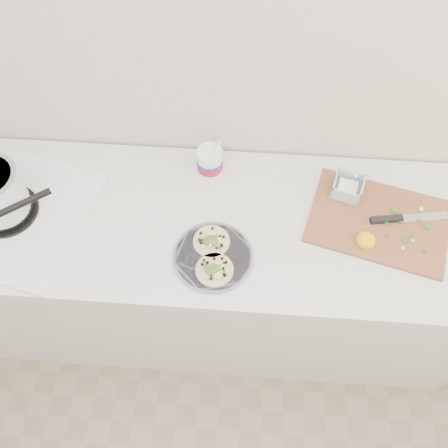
# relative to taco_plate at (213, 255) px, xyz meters

# --- Properties ---
(counter) EXTENTS (2.44, 0.66, 0.90)m
(counter) POSITION_rel_taco_plate_xyz_m (-0.16, 0.16, -0.47)
(counter) COLOR silver
(counter) RESTS_ON ground
(taco_plate) EXTENTS (0.27, 0.27, 0.04)m
(taco_plate) POSITION_rel_taco_plate_xyz_m (0.00, 0.00, 0.00)
(taco_plate) COLOR slate
(taco_plate) RESTS_ON counter
(tub) EXTENTS (0.10, 0.10, 0.22)m
(tub) POSITION_rel_taco_plate_xyz_m (-0.04, 0.37, 0.05)
(tub) COLOR white
(tub) RESTS_ON counter
(cutboard) EXTENTS (0.55, 0.44, 0.07)m
(cutboard) POSITION_rel_taco_plate_xyz_m (0.57, 0.20, 0.00)
(cutboard) COLOR brown
(cutboard) RESTS_ON counter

